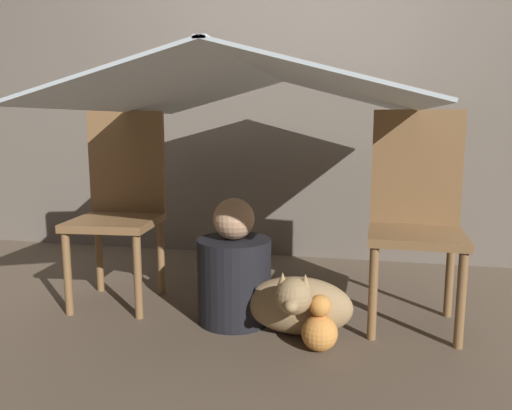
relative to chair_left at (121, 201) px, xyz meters
The scene contains 8 objects.
ground_plane 0.87m from the chair_left, 17.17° to the right, with size 8.80×8.80×0.00m, color brown.
wall_back 1.42m from the chair_left, 54.93° to the left, with size 7.00×0.05×2.50m.
chair_left is the anchor object (origin of this frame).
chair_right 1.38m from the chair_left, ahead, with size 0.40×0.40×0.93m.
sheet_canopy 0.87m from the chair_left, ahead, with size 1.37×1.53×0.19m.
person_front 0.69m from the chair_left, 15.23° to the right, with size 0.32×0.32×0.55m.
dog 1.01m from the chair_left, 16.77° to the right, with size 0.44×0.36×0.31m.
plush_toy 1.15m from the chair_left, 20.86° to the right, with size 0.14×0.14×0.22m.
Camera 1 is at (0.45, -1.99, 0.87)m, focal length 35.00 mm.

